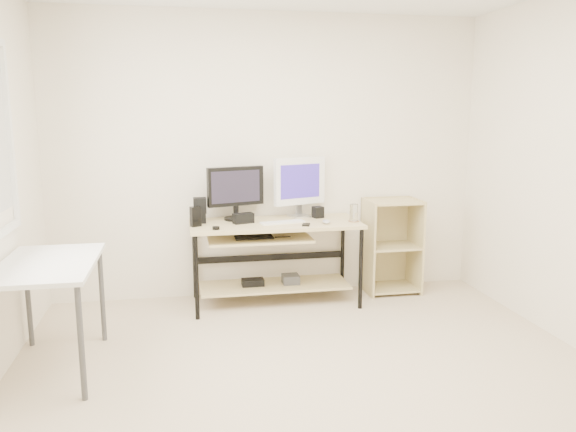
% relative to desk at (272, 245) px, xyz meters
% --- Properties ---
extents(room, '(4.01, 4.01, 2.62)m').
position_rel_desk_xyz_m(room, '(-0.11, -1.62, 0.78)').
color(room, beige).
rests_on(room, ground).
extents(desk, '(1.50, 0.65, 0.75)m').
position_rel_desk_xyz_m(desk, '(0.00, 0.00, 0.00)').
color(desk, '#D7C488').
rests_on(desk, ground).
extents(side_table, '(0.60, 1.00, 0.75)m').
position_rel_desk_xyz_m(side_table, '(-1.65, -1.06, 0.13)').
color(side_table, white).
rests_on(side_table, ground).
extents(shelf_unit, '(0.50, 0.40, 0.90)m').
position_rel_desk_xyz_m(shelf_unit, '(1.18, 0.16, -0.09)').
color(shelf_unit, '#CEBD81').
rests_on(shelf_unit, ground).
extents(black_monitor, '(0.52, 0.22, 0.48)m').
position_rel_desk_xyz_m(black_monitor, '(-0.30, 0.16, 0.49)').
color(black_monitor, black).
rests_on(black_monitor, desk).
extents(white_imac, '(0.51, 0.22, 0.55)m').
position_rel_desk_xyz_m(white_imac, '(0.29, 0.20, 0.53)').
color(white_imac, silver).
rests_on(white_imac, desk).
extents(keyboard, '(0.41, 0.18, 0.01)m').
position_rel_desk_xyz_m(keyboard, '(0.08, -0.06, 0.22)').
color(keyboard, white).
rests_on(keyboard, desk).
extents(mouse, '(0.07, 0.11, 0.04)m').
position_rel_desk_xyz_m(mouse, '(0.45, -0.16, 0.23)').
color(mouse, '#B9B9BE').
rests_on(mouse, desk).
extents(center_speaker, '(0.19, 0.13, 0.09)m').
position_rel_desk_xyz_m(center_speaker, '(-0.26, -0.01, 0.26)').
color(center_speaker, black).
rests_on(center_speaker, desk).
extents(speaker_left, '(0.11, 0.11, 0.22)m').
position_rel_desk_xyz_m(speaker_left, '(-0.63, 0.08, 0.33)').
color(speaker_left, black).
rests_on(speaker_left, desk).
extents(speaker_right, '(0.11, 0.11, 0.10)m').
position_rel_desk_xyz_m(speaker_right, '(0.45, 0.13, 0.26)').
color(speaker_right, black).
rests_on(speaker_right, desk).
extents(audio_controller, '(0.10, 0.08, 0.17)m').
position_rel_desk_xyz_m(audio_controller, '(-0.67, -0.07, 0.30)').
color(audio_controller, black).
rests_on(audio_controller, desk).
extents(volume_puck, '(0.07, 0.07, 0.03)m').
position_rel_desk_xyz_m(volume_puck, '(-0.51, -0.23, 0.22)').
color(volume_puck, black).
rests_on(volume_puck, desk).
extents(smartphone, '(0.09, 0.13, 0.01)m').
position_rel_desk_xyz_m(smartphone, '(0.26, -0.19, 0.22)').
color(smartphone, black).
rests_on(smartphone, desk).
extents(coaster, '(0.12, 0.12, 0.01)m').
position_rel_desk_xyz_m(coaster, '(0.72, -0.11, 0.21)').
color(coaster, '#8D623F').
rests_on(coaster, desk).
extents(drinking_glass, '(0.10, 0.10, 0.15)m').
position_rel_desk_xyz_m(drinking_glass, '(0.72, -0.11, 0.29)').
color(drinking_glass, white).
rests_on(drinking_glass, coaster).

